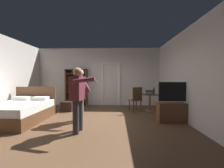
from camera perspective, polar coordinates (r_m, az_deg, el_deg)
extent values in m
plane|color=brown|center=(4.55, -10.18, -14.78)|extent=(6.61, 6.61, 0.00)
cube|color=silver|center=(7.08, -5.47, 2.95)|extent=(6.25, 0.12, 2.84)
cube|color=silver|center=(4.76, 28.76, 3.06)|extent=(0.12, 5.65, 2.84)
cube|color=white|center=(6.98, -3.91, -0.28)|extent=(0.08, 0.08, 2.05)
cube|color=white|center=(6.95, 3.08, -0.29)|extent=(0.08, 0.08, 2.05)
cube|color=white|center=(6.99, -0.43, 8.47)|extent=(0.93, 0.08, 0.08)
cube|color=brown|center=(5.30, -33.61, -10.73)|extent=(1.49, 1.94, 0.35)
cube|color=white|center=(5.24, -33.68, -7.69)|extent=(1.43, 1.88, 0.22)
cube|color=brown|center=(6.00, -28.47, -5.88)|extent=(1.49, 0.08, 1.02)
cube|color=white|center=(5.95, -32.50, -4.87)|extent=(0.50, 0.34, 0.12)
cube|color=white|center=(5.60, -26.95, -5.18)|extent=(0.50, 0.34, 0.12)
cube|color=#4C331E|center=(7.22, -18.04, -1.36)|extent=(0.06, 0.32, 1.78)
cube|color=#4C331E|center=(6.94, -10.40, -1.43)|extent=(0.06, 0.32, 1.78)
cube|color=#4C331E|center=(7.06, -14.36, 5.67)|extent=(1.04, 0.32, 0.04)
cube|color=#4C331E|center=(7.20, -13.96, -1.33)|extent=(1.04, 0.02, 1.78)
cube|color=#4C331E|center=(7.13, -14.24, -6.77)|extent=(0.98, 0.32, 0.03)
cylinder|color=#A59AA8|center=(7.16, -15.33, -6.17)|extent=(0.07, 0.07, 0.11)
cube|color=#4C331E|center=(7.08, -14.28, -3.20)|extent=(0.98, 0.32, 0.03)
cylinder|color=#CA5266|center=(7.13, -15.85, -2.51)|extent=(0.08, 0.08, 0.13)
cube|color=#4C331E|center=(7.05, -14.31, 0.41)|extent=(0.98, 0.32, 0.03)
cylinder|color=#3AAEA2|center=(7.11, -16.01, 1.09)|extent=(0.08, 0.08, 0.14)
cube|color=#4C331E|center=(7.05, -14.35, 4.03)|extent=(0.98, 0.32, 0.03)
cylinder|color=brown|center=(7.12, -16.09, 4.56)|extent=(0.07, 0.07, 0.11)
cube|color=brown|center=(4.77, 24.27, -10.49)|extent=(1.05, 0.40, 0.59)
cube|color=black|center=(4.65, 24.49, -2.86)|extent=(1.01, 0.05, 0.58)
cube|color=blue|center=(4.68, 24.35, -2.83)|extent=(0.95, 0.01, 0.52)
cylinder|color=brown|center=(5.93, 15.14, -7.51)|extent=(0.08, 0.08, 0.67)
cylinder|color=brown|center=(5.99, 15.11, -10.53)|extent=(0.42, 0.42, 0.03)
cylinder|color=brown|center=(5.88, 15.17, -4.14)|extent=(0.71, 0.71, 0.03)
cube|color=black|center=(5.87, 14.89, -3.88)|extent=(0.33, 0.23, 0.02)
cube|color=black|center=(5.74, 15.11, -2.90)|extent=(0.33, 0.21, 0.07)
cube|color=navy|center=(5.75, 15.10, -2.89)|extent=(0.30, 0.18, 0.06)
cylinder|color=#223C18|center=(5.82, 16.71, -2.90)|extent=(0.06, 0.06, 0.24)
cylinder|color=#223C18|center=(5.81, 16.72, -1.44)|extent=(0.03, 0.03, 0.06)
cylinder|color=#4C331E|center=(6.04, 9.85, -8.33)|extent=(0.04, 0.04, 0.45)
cylinder|color=#4C331E|center=(5.87, 7.03, -8.63)|extent=(0.04, 0.04, 0.45)
cylinder|color=#4C331E|center=(5.77, 11.70, -8.86)|extent=(0.04, 0.04, 0.45)
cylinder|color=#4C331E|center=(5.58, 8.79, -9.20)|extent=(0.04, 0.04, 0.45)
cube|color=#4C331E|center=(5.77, 9.36, -6.36)|extent=(0.56, 0.56, 0.04)
cube|color=#4C331E|center=(5.60, 10.31, -3.85)|extent=(0.40, 0.21, 0.50)
cylinder|color=#333338|center=(3.77, -12.95, -12.04)|extent=(0.15, 0.15, 0.80)
cylinder|color=#333338|center=(3.54, -14.53, -13.00)|extent=(0.15, 0.15, 0.80)
cube|color=brown|center=(3.55, -13.81, -1.72)|extent=(0.31, 0.49, 0.57)
sphere|color=#936B4C|center=(3.54, -13.88, 4.81)|extent=(0.22, 0.22, 0.22)
cylinder|color=brown|center=(3.75, -11.06, 0.05)|extent=(0.33, 0.13, 0.46)
cylinder|color=brown|center=(3.21, -11.42, 1.53)|extent=(0.52, 0.15, 0.15)
cube|color=white|center=(3.11, -7.18, 0.96)|extent=(0.12, 0.05, 0.04)
cylinder|color=gray|center=(4.70, -12.39, -9.15)|extent=(0.15, 0.15, 0.81)
cylinder|color=gray|center=(4.47, -13.13, -9.73)|extent=(0.15, 0.15, 0.81)
cube|color=#334C8C|center=(4.50, -12.83, -0.75)|extent=(0.26, 0.42, 0.58)
sphere|color=#D8AD8C|center=(4.50, -12.87, 4.46)|extent=(0.22, 0.22, 0.22)
cylinder|color=#334C8C|center=(4.70, -11.06, 0.64)|extent=(0.32, 0.09, 0.47)
cylinder|color=#334C8C|center=(4.21, -10.29, 1.60)|extent=(0.52, 0.10, 0.19)
cube|color=white|center=(4.14, -6.91, 0.88)|extent=(0.12, 0.04, 0.04)
cube|color=black|center=(6.09, -17.63, -8.61)|extent=(0.52, 0.39, 0.39)
cube|color=black|center=(6.35, -15.88, -8.18)|extent=(0.62, 0.43, 0.38)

